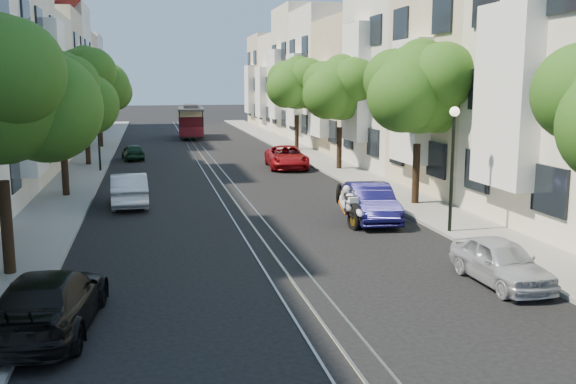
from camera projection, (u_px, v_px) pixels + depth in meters
ground at (203, 158)px, 43.45m from camera, size 200.00×200.00×0.00m
sidewalk_east at (307, 154)px, 44.94m from camera, size 2.50×80.00×0.12m
sidewalk_west at (92, 159)px, 41.94m from camera, size 2.50×80.00×0.12m
rail_left at (195, 158)px, 43.33m from camera, size 0.06×80.00×0.02m
rail_slot at (203, 157)px, 43.45m from camera, size 0.06×80.00×0.02m
rail_right at (211, 157)px, 43.56m from camera, size 0.06×80.00×0.02m
lane_line at (203, 158)px, 43.45m from camera, size 0.08×80.00×0.01m
townhouses_east at (372, 80)px, 44.94m from camera, size 7.75×72.00×12.00m
townhouses_west at (11, 82)px, 40.04m from camera, size 7.75×72.00×11.76m
tree_e_b at (420, 90)px, 25.82m from camera, size 4.93×4.08×6.68m
tree_e_c at (341, 90)px, 36.44m from camera, size 4.84×3.99×6.52m
tree_e_d at (298, 85)px, 46.99m from camera, size 5.01×4.16×6.85m
tree_w_b at (62, 98)px, 27.71m from camera, size 4.72×3.87×6.27m
tree_w_c at (85, 82)px, 38.19m from camera, size 5.13×4.28×7.09m
tree_w_d at (99, 88)px, 48.87m from camera, size 4.84×3.99×6.52m
lamp_east at (453, 150)px, 21.15m from camera, size 0.32×0.32×4.16m
lamp_west at (98, 122)px, 35.88m from camera, size 0.32×0.32×4.16m
sportbike_rider at (348, 204)px, 22.61m from camera, size 0.62×1.96×1.52m
cable_car at (191, 120)px, 58.32m from camera, size 2.64×7.32×2.77m
parked_car_e_near at (501, 262)px, 16.24m from camera, size 1.45×3.45×1.17m
parked_car_e_mid at (370, 202)px, 23.65m from camera, size 1.88×4.31×1.38m
parked_car_e_far at (286, 157)px, 38.02m from camera, size 2.53×4.92×1.33m
parked_car_w_near at (49, 301)px, 13.11m from camera, size 2.26×4.63×1.30m
parked_car_w_mid at (129, 189)px, 26.56m from camera, size 1.63×4.19×1.36m
parked_car_w_far at (133, 152)px, 42.08m from camera, size 1.68×3.30×1.08m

